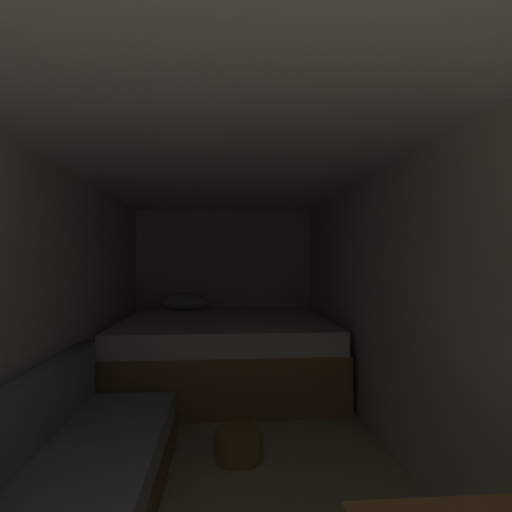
% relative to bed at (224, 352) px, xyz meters
% --- Properties ---
extents(ground_plane, '(7.59, 7.59, 0.00)m').
position_rel_bed_xyz_m(ground_plane, '(0.01, -1.78, -0.36)').
color(ground_plane, beige).
extents(wall_back, '(2.36, 0.05, 1.98)m').
position_rel_bed_xyz_m(wall_back, '(0.01, 1.04, 0.63)').
color(wall_back, silver).
rests_on(wall_back, ground).
extents(wall_left, '(0.05, 5.59, 1.98)m').
position_rel_bed_xyz_m(wall_left, '(-1.15, -1.78, 0.63)').
color(wall_left, silver).
rests_on(wall_left, ground).
extents(wall_right, '(0.05, 5.59, 1.98)m').
position_rel_bed_xyz_m(wall_right, '(1.16, -1.78, 0.63)').
color(wall_right, silver).
rests_on(wall_right, ground).
extents(ceiling_slab, '(2.36, 5.59, 0.05)m').
position_rel_bed_xyz_m(ceiling_slab, '(0.01, -1.78, 1.64)').
color(ceiling_slab, white).
rests_on(ceiling_slab, wall_left).
extents(bed, '(2.14, 1.95, 0.91)m').
position_rel_bed_xyz_m(bed, '(0.00, 0.00, 0.00)').
color(bed, '#9E7247').
rests_on(bed, ground).
extents(wicker_basket, '(0.33, 0.33, 0.19)m').
position_rel_bed_xyz_m(wicker_basket, '(0.08, -1.62, -0.27)').
color(wicker_basket, olive).
rests_on(wicker_basket, ground).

